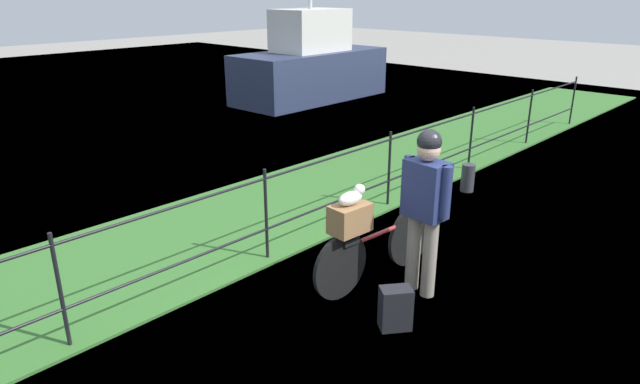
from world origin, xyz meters
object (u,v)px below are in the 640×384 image
terrier_dog (352,196)px  backpack_on_paving (395,308)px  mooring_bollard (468,178)px  moored_boat_mid (311,66)px  cyclist_person (425,199)px  wooden_crate (350,218)px  bicycle_main (376,249)px

terrier_dog → backpack_on_paving: 1.10m
mooring_bollard → moored_boat_mid: moored_boat_mid is taller
cyclist_person → mooring_bollard: size_ratio=4.01×
cyclist_person → mooring_bollard: (2.98, 1.14, -0.79)m
terrier_dog → cyclist_person: 0.70m
cyclist_person → backpack_on_paving: bearing=-163.7°
wooden_crate → moored_boat_mid: moored_boat_mid is taller
wooden_crate → moored_boat_mid: 10.35m
wooden_crate → mooring_bollard: wooden_crate is taller
cyclist_person → backpack_on_paving: (-0.69, -0.20, -0.80)m
mooring_bollard → bicycle_main: bearing=-167.7°
bicycle_main → cyclist_person: bearing=-74.2°
mooring_bollard → moored_boat_mid: 7.79m
cyclist_person → moored_boat_mid: bearing=50.4°
backpack_on_paving → moored_boat_mid: size_ratio=0.09×
backpack_on_paving → moored_boat_mid: bearing=85.9°
terrier_dog → cyclist_person: (0.50, -0.49, -0.03)m
terrier_dog → mooring_bollard: terrier_dog is taller
mooring_bollard → cyclist_person: bearing=-159.0°
cyclist_person → bicycle_main: bearing=105.8°
mooring_bollard → terrier_dog: bearing=-169.4°
cyclist_person → backpack_on_paving: size_ratio=4.21×
backpack_on_paving → moored_boat_mid: moored_boat_mid is taller
backpack_on_paving → mooring_bollard: 3.91m
terrier_dog → moored_boat_mid: (7.11, 7.50, -0.14)m
wooden_crate → mooring_bollard: bearing=10.5°
bicycle_main → backpack_on_paving: bicycle_main is taller
terrier_dog → backpack_on_paving: (-0.20, -0.70, -0.84)m
cyclist_person → moored_boat_mid: (6.62, 7.99, -0.11)m
terrier_dog → cyclist_person: size_ratio=0.19×
moored_boat_mid → backpack_on_paving: bearing=-131.7°
wooden_crate → terrier_dog: size_ratio=1.25×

